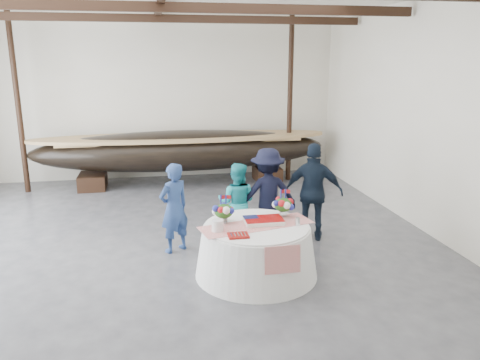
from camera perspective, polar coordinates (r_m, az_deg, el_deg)
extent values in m
cube|color=#3D3D42|center=(8.25, -8.17, -9.53)|extent=(10.00, 12.00, 0.01)
cube|color=silver|center=(13.58, -9.72, 9.74)|extent=(10.00, 0.02, 4.50)
cube|color=silver|center=(1.90, -1.65, -20.75)|extent=(10.00, 0.02, 4.50)
cube|color=silver|center=(9.24, 24.16, 6.48)|extent=(0.02, 12.00, 4.50)
cube|color=black|center=(9.08, -9.66, 20.08)|extent=(9.80, 0.12, 0.18)
cube|color=black|center=(11.57, -9.95, 18.84)|extent=(9.80, 0.12, 0.18)
cylinder|color=black|center=(12.96, -25.44, 8.32)|extent=(0.14, 0.14, 4.50)
cylinder|color=black|center=(13.09, 6.11, 9.68)|extent=(0.14, 0.14, 4.50)
cube|color=black|center=(12.99, -17.51, -0.15)|extent=(0.69, 0.89, 0.40)
cube|color=black|center=(13.26, 3.33, 0.81)|extent=(0.69, 0.89, 0.40)
ellipsoid|color=black|center=(12.75, -7.08, 3.58)|extent=(7.93, 1.59, 1.09)
cube|color=#9E7A4C|center=(12.69, -7.12, 4.90)|extent=(6.34, 1.04, 0.06)
cone|color=white|center=(7.49, 1.99, -8.61)|extent=(1.94, 1.94, 0.80)
cylinder|color=white|center=(7.34, 2.02, -5.66)|extent=(1.64, 1.64, 0.04)
cube|color=red|center=(7.33, 2.02, -5.49)|extent=(1.87, 0.93, 0.01)
cube|color=white|center=(7.41, 2.89, -5.03)|extent=(0.60, 0.40, 0.07)
cylinder|color=white|center=(7.06, -2.74, -5.58)|extent=(0.18, 0.18, 0.18)
cylinder|color=white|center=(7.51, -2.43, -4.32)|extent=(0.18, 0.18, 0.17)
cube|color=maroon|center=(6.88, -0.22, -6.78)|extent=(0.30, 0.24, 0.03)
cone|color=silver|center=(7.36, 7.03, -5.04)|extent=(0.09, 0.09, 0.12)
imported|color=navy|center=(8.31, -8.05, -3.39)|extent=(0.70, 0.64, 1.61)
imported|color=teal|center=(8.72, -0.38, -2.75)|extent=(0.88, 0.79, 1.50)
imported|color=black|center=(8.80, 3.37, -1.75)|extent=(1.14, 0.67, 1.75)
imported|color=black|center=(8.86, 8.96, -1.47)|extent=(1.18, 0.81, 1.85)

